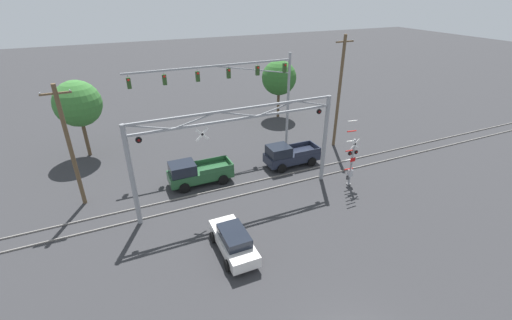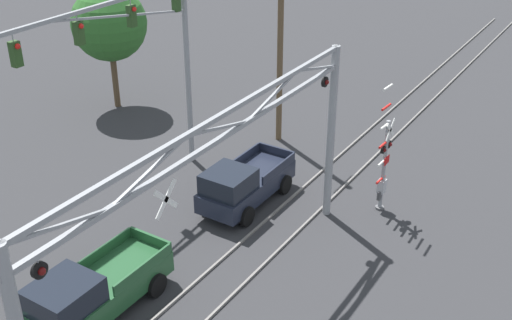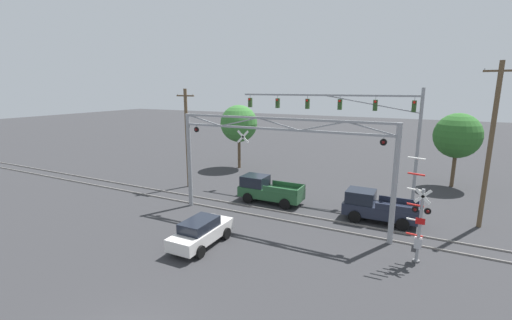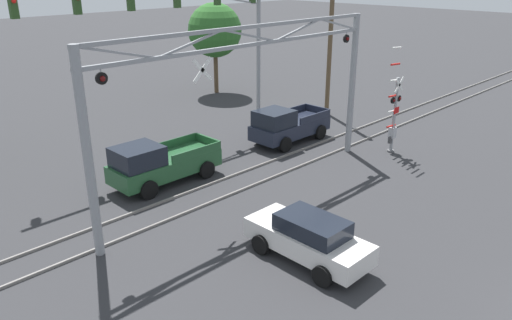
{
  "view_description": "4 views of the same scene",
  "coord_description": "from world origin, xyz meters",
  "px_view_note": "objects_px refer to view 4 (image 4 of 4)",
  "views": [
    {
      "loc": [
        -7.55,
        -6.31,
        13.95
      ],
      "look_at": [
        1.22,
        13.33,
        3.0
      ],
      "focal_mm": 24.0,
      "sensor_mm": 36.0,
      "label": 1
    },
    {
      "loc": [
        -12.77,
        4.2,
        13.82
      ],
      "look_at": [
        2.43,
        13.87,
        4.36
      ],
      "focal_mm": 45.0,
      "sensor_mm": 36.0,
      "label": 2
    },
    {
      "loc": [
        8.51,
        -6.26,
        8.78
      ],
      "look_at": [
        -2.23,
        14.82,
        3.74
      ],
      "focal_mm": 24.0,
      "sensor_mm": 36.0,
      "label": 3
    },
    {
      "loc": [
        -13.6,
        -0.42,
        8.99
      ],
      "look_at": [
        -0.82,
        12.37,
        1.96
      ],
      "focal_mm": 35.0,
      "sensor_mm": 36.0,
      "label": 4
    }
  ],
  "objects_px": {
    "pickup_truck_following": "(287,125)",
    "sedan_waiting": "(309,237)",
    "crossing_signal_mast": "(394,115)",
    "pickup_truck_lead": "(160,163)",
    "crossing_gantry": "(250,88)",
    "traffic_signal_span": "(204,19)",
    "background_tree_beyond_span": "(215,30)",
    "utility_pole_right": "(331,31)"
  },
  "relations": [
    {
      "from": "pickup_truck_lead",
      "to": "background_tree_beyond_span",
      "type": "xyz_separation_m",
      "value": [
        13.05,
        11.36,
        3.64
      ]
    },
    {
      "from": "crossing_signal_mast",
      "to": "pickup_truck_lead",
      "type": "bearing_deg",
      "value": 154.92
    },
    {
      "from": "traffic_signal_span",
      "to": "pickup_truck_lead",
      "type": "height_order",
      "value": "traffic_signal_span"
    },
    {
      "from": "pickup_truck_following",
      "to": "sedan_waiting",
      "type": "distance_m",
      "value": 11.67
    },
    {
      "from": "sedan_waiting",
      "to": "crossing_gantry",
      "type": "bearing_deg",
      "value": 64.87
    },
    {
      "from": "crossing_signal_mast",
      "to": "sedan_waiting",
      "type": "bearing_deg",
      "value": -162.4
    },
    {
      "from": "background_tree_beyond_span",
      "to": "sedan_waiting",
      "type": "bearing_deg",
      "value": -123.57
    },
    {
      "from": "crossing_gantry",
      "to": "sedan_waiting",
      "type": "bearing_deg",
      "value": -115.13
    },
    {
      "from": "crossing_gantry",
      "to": "background_tree_beyond_span",
      "type": "height_order",
      "value": "crossing_gantry"
    },
    {
      "from": "crossing_signal_mast",
      "to": "traffic_signal_span",
      "type": "height_order",
      "value": "traffic_signal_span"
    },
    {
      "from": "traffic_signal_span",
      "to": "crossing_gantry",
      "type": "bearing_deg",
      "value": -117.17
    },
    {
      "from": "pickup_truck_following",
      "to": "crossing_gantry",
      "type": "bearing_deg",
      "value": -151.64
    },
    {
      "from": "utility_pole_right",
      "to": "crossing_signal_mast",
      "type": "bearing_deg",
      "value": -116.91
    },
    {
      "from": "crossing_signal_mast",
      "to": "sedan_waiting",
      "type": "relative_size",
      "value": 1.27
    },
    {
      "from": "sedan_waiting",
      "to": "traffic_signal_span",
      "type": "bearing_deg",
      "value": 63.66
    },
    {
      "from": "pickup_truck_lead",
      "to": "utility_pole_right",
      "type": "distance_m",
      "value": 14.95
    },
    {
      "from": "crossing_gantry",
      "to": "sedan_waiting",
      "type": "xyz_separation_m",
      "value": [
        -2.41,
        -5.13,
        -3.69
      ]
    },
    {
      "from": "crossing_gantry",
      "to": "sedan_waiting",
      "type": "distance_m",
      "value": 6.77
    },
    {
      "from": "crossing_gantry",
      "to": "traffic_signal_span",
      "type": "bearing_deg",
      "value": 62.83
    },
    {
      "from": "traffic_signal_span",
      "to": "background_tree_beyond_span",
      "type": "xyz_separation_m",
      "value": [
        7.0,
        7.37,
        -1.76
      ]
    },
    {
      "from": "crossing_gantry",
      "to": "background_tree_beyond_span",
      "type": "relative_size",
      "value": 2.19
    },
    {
      "from": "traffic_signal_span",
      "to": "pickup_truck_lead",
      "type": "relative_size",
      "value": 2.9
    },
    {
      "from": "pickup_truck_following",
      "to": "utility_pole_right",
      "type": "bearing_deg",
      "value": 17.71
    },
    {
      "from": "crossing_signal_mast",
      "to": "utility_pole_right",
      "type": "distance_m",
      "value": 8.29
    },
    {
      "from": "pickup_truck_following",
      "to": "background_tree_beyond_span",
      "type": "distance_m",
      "value": 13.12
    },
    {
      "from": "traffic_signal_span",
      "to": "pickup_truck_following",
      "type": "distance_m",
      "value": 7.15
    },
    {
      "from": "pickup_truck_lead",
      "to": "sedan_waiting",
      "type": "relative_size",
      "value": 1.15
    },
    {
      "from": "traffic_signal_span",
      "to": "pickup_truck_lead",
      "type": "xyz_separation_m",
      "value": [
        -6.05,
        -3.99,
        -5.41
      ]
    },
    {
      "from": "pickup_truck_following",
      "to": "sedan_waiting",
      "type": "bearing_deg",
      "value": -134.83
    },
    {
      "from": "crossing_gantry",
      "to": "background_tree_beyond_span",
      "type": "distance_m",
      "value": 18.25
    },
    {
      "from": "crossing_signal_mast",
      "to": "pickup_truck_lead",
      "type": "height_order",
      "value": "crossing_signal_mast"
    },
    {
      "from": "pickup_truck_lead",
      "to": "background_tree_beyond_span",
      "type": "height_order",
      "value": "background_tree_beyond_span"
    },
    {
      "from": "traffic_signal_span",
      "to": "sedan_waiting",
      "type": "relative_size",
      "value": 3.34
    },
    {
      "from": "pickup_truck_lead",
      "to": "pickup_truck_following",
      "type": "xyz_separation_m",
      "value": [
        8.1,
        -0.22,
        -0.0
      ]
    },
    {
      "from": "utility_pole_right",
      "to": "background_tree_beyond_span",
      "type": "height_order",
      "value": "utility_pole_right"
    },
    {
      "from": "crossing_gantry",
      "to": "crossing_signal_mast",
      "type": "xyz_separation_m",
      "value": [
        8.5,
        -1.68,
        -2.52
      ]
    },
    {
      "from": "pickup_truck_following",
      "to": "utility_pole_right",
      "type": "height_order",
      "value": "utility_pole_right"
    },
    {
      "from": "pickup_truck_following",
      "to": "sedan_waiting",
      "type": "height_order",
      "value": "pickup_truck_following"
    },
    {
      "from": "pickup_truck_lead",
      "to": "sedan_waiting",
      "type": "height_order",
      "value": "pickup_truck_lead"
    },
    {
      "from": "pickup_truck_lead",
      "to": "background_tree_beyond_span",
      "type": "relative_size",
      "value": 0.75
    },
    {
      "from": "crossing_signal_mast",
      "to": "pickup_truck_following",
      "type": "height_order",
      "value": "crossing_signal_mast"
    },
    {
      "from": "pickup_truck_lead",
      "to": "utility_pole_right",
      "type": "height_order",
      "value": "utility_pole_right"
    }
  ]
}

